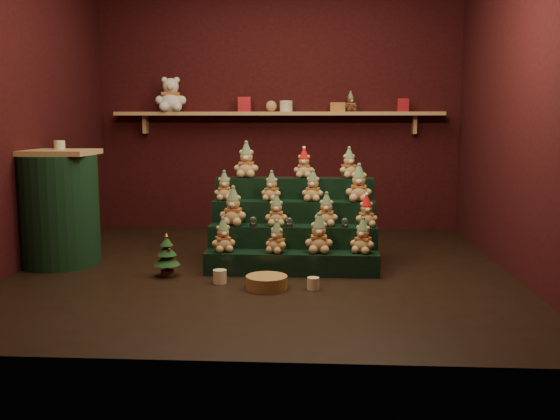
# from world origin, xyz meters

# --- Properties ---
(ground) EXTENTS (4.00, 4.00, 0.00)m
(ground) POSITION_xyz_m (0.00, 0.00, 0.00)
(ground) COLOR black
(ground) RESTS_ON ground
(back_wall) EXTENTS (4.00, 0.10, 2.80)m
(back_wall) POSITION_xyz_m (0.00, 2.05, 1.40)
(back_wall) COLOR black
(back_wall) RESTS_ON ground
(front_wall) EXTENTS (4.00, 0.10, 2.80)m
(front_wall) POSITION_xyz_m (0.00, -2.05, 1.40)
(front_wall) COLOR black
(front_wall) RESTS_ON ground
(left_wall) EXTENTS (0.10, 4.00, 2.80)m
(left_wall) POSITION_xyz_m (-2.05, 0.00, 1.40)
(left_wall) COLOR black
(left_wall) RESTS_ON ground
(right_wall) EXTENTS (0.10, 4.00, 2.80)m
(right_wall) POSITION_xyz_m (2.05, 0.00, 1.40)
(right_wall) COLOR black
(right_wall) RESTS_ON ground
(back_shelf) EXTENTS (3.60, 0.26, 0.24)m
(back_shelf) POSITION_xyz_m (0.00, 1.87, 1.29)
(back_shelf) COLOR tan
(back_shelf) RESTS_ON ground
(riser_tier_front) EXTENTS (1.40, 0.22, 0.18)m
(riser_tier_front) POSITION_xyz_m (0.24, -0.15, 0.09)
(riser_tier_front) COLOR black
(riser_tier_front) RESTS_ON ground
(riser_tier_midfront) EXTENTS (1.40, 0.22, 0.36)m
(riser_tier_midfront) POSITION_xyz_m (0.24, 0.07, 0.18)
(riser_tier_midfront) COLOR black
(riser_tier_midfront) RESTS_ON ground
(riser_tier_midback) EXTENTS (1.40, 0.22, 0.54)m
(riser_tier_midback) POSITION_xyz_m (0.24, 0.29, 0.27)
(riser_tier_midback) COLOR black
(riser_tier_midback) RESTS_ON ground
(riser_tier_back) EXTENTS (1.40, 0.22, 0.72)m
(riser_tier_back) POSITION_xyz_m (0.24, 0.51, 0.36)
(riser_tier_back) COLOR black
(riser_tier_back) RESTS_ON ground
(teddy_0) EXTENTS (0.24, 0.23, 0.27)m
(teddy_0) POSITION_xyz_m (-0.31, -0.15, 0.31)
(teddy_0) COLOR tan
(teddy_0) RESTS_ON riser_tier_front
(teddy_1) EXTENTS (0.24, 0.23, 0.25)m
(teddy_1) POSITION_xyz_m (0.12, -0.17, 0.31)
(teddy_1) COLOR tan
(teddy_1) RESTS_ON riser_tier_front
(teddy_2) EXTENTS (0.22, 0.20, 0.31)m
(teddy_2) POSITION_xyz_m (0.46, -0.14, 0.33)
(teddy_2) COLOR tan
(teddy_2) RESTS_ON riser_tier_front
(teddy_3) EXTENTS (0.25, 0.24, 0.28)m
(teddy_3) POSITION_xyz_m (0.81, -0.13, 0.32)
(teddy_3) COLOR tan
(teddy_3) RESTS_ON riser_tier_front
(teddy_4) EXTENTS (0.24, 0.22, 0.31)m
(teddy_4) POSITION_xyz_m (-0.26, 0.07, 0.52)
(teddy_4) COLOR tan
(teddy_4) RESTS_ON riser_tier_midfront
(teddy_5) EXTENTS (0.19, 0.17, 0.26)m
(teddy_5) POSITION_xyz_m (0.10, 0.07, 0.49)
(teddy_5) COLOR tan
(teddy_5) RESTS_ON riser_tier_midfront
(teddy_6) EXTENTS (0.20, 0.18, 0.27)m
(teddy_6) POSITION_xyz_m (0.52, 0.09, 0.49)
(teddy_6) COLOR tan
(teddy_6) RESTS_ON riser_tier_midfront
(teddy_7) EXTENTS (0.21, 0.19, 0.25)m
(teddy_7) POSITION_xyz_m (0.84, 0.07, 0.49)
(teddy_7) COLOR tan
(teddy_7) RESTS_ON riser_tier_midfront
(teddy_8) EXTENTS (0.19, 0.17, 0.25)m
(teddy_8) POSITION_xyz_m (-0.37, 0.31, 0.66)
(teddy_8) COLOR tan
(teddy_8) RESTS_ON riser_tier_midback
(teddy_9) EXTENTS (0.22, 0.20, 0.25)m
(teddy_9) POSITION_xyz_m (0.05, 0.29, 0.66)
(teddy_9) COLOR tan
(teddy_9) RESTS_ON riser_tier_midback
(teddy_10) EXTENTS (0.21, 0.20, 0.26)m
(teddy_10) POSITION_xyz_m (0.40, 0.29, 0.67)
(teddy_10) COLOR tan
(teddy_10) RESTS_ON riser_tier_midback
(teddy_11) EXTENTS (0.23, 0.21, 0.31)m
(teddy_11) POSITION_xyz_m (0.79, 0.28, 0.69)
(teddy_11) COLOR tan
(teddy_11) RESTS_ON riser_tier_midback
(teddy_12) EXTENTS (0.23, 0.20, 0.31)m
(teddy_12) POSITION_xyz_m (-0.20, 0.52, 0.87)
(teddy_12) COLOR tan
(teddy_12) RESTS_ON riser_tier_back
(teddy_13) EXTENTS (0.19, 0.17, 0.26)m
(teddy_13) POSITION_xyz_m (0.32, 0.53, 0.85)
(teddy_13) COLOR tan
(teddy_13) RESTS_ON riser_tier_back
(teddy_14) EXTENTS (0.24, 0.23, 0.26)m
(teddy_14) POSITION_xyz_m (0.72, 0.53, 0.85)
(teddy_14) COLOR tan
(teddy_14) RESTS_ON riser_tier_back
(snow_globe_a) EXTENTS (0.06, 0.06, 0.08)m
(snow_globe_a) POSITION_xyz_m (-0.09, 0.01, 0.40)
(snow_globe_a) COLOR black
(snow_globe_a) RESTS_ON riser_tier_midfront
(snow_globe_b) EXTENTS (0.06, 0.06, 0.08)m
(snow_globe_b) POSITION_xyz_m (0.21, 0.01, 0.40)
(snow_globe_b) COLOR black
(snow_globe_b) RESTS_ON riser_tier_midfront
(snow_globe_c) EXTENTS (0.06, 0.06, 0.08)m
(snow_globe_c) POSITION_xyz_m (0.67, 0.01, 0.40)
(snow_globe_c) COLOR black
(snow_globe_c) RESTS_ON riser_tier_midfront
(side_table) EXTENTS (0.68, 0.68, 0.98)m
(side_table) POSITION_xyz_m (-1.77, 0.09, 0.49)
(side_table) COLOR tan
(side_table) RESTS_ON ground
(table_ornament) EXTENTS (0.09, 0.09, 0.08)m
(table_ornament) POSITION_xyz_m (-1.77, 0.19, 1.02)
(table_ornament) COLOR beige
(table_ornament) RESTS_ON side_table
(mini_christmas_tree) EXTENTS (0.21, 0.21, 0.35)m
(mini_christmas_tree) POSITION_xyz_m (-0.75, -0.28, 0.17)
(mini_christmas_tree) COLOR #442918
(mini_christmas_tree) RESTS_ON ground
(mug_left) EXTENTS (0.10, 0.10, 0.10)m
(mug_left) POSITION_xyz_m (-0.30, -0.46, 0.05)
(mug_left) COLOR beige
(mug_left) RESTS_ON ground
(mug_right) EXTENTS (0.09, 0.09, 0.09)m
(mug_right) POSITION_xyz_m (0.42, -0.60, 0.04)
(mug_right) COLOR beige
(mug_right) RESTS_ON ground
(wicker_basket) EXTENTS (0.36, 0.36, 0.10)m
(wicker_basket) POSITION_xyz_m (0.07, -0.59, 0.05)
(wicker_basket) COLOR olive
(wicker_basket) RESTS_ON ground
(white_bear) EXTENTS (0.38, 0.35, 0.47)m
(white_bear) POSITION_xyz_m (-1.18, 1.84, 1.56)
(white_bear) COLOR white
(white_bear) RESTS_ON back_shelf
(brown_bear) EXTENTS (0.19, 0.19, 0.21)m
(brown_bear) POSITION_xyz_m (0.79, 1.84, 1.42)
(brown_bear) COLOR #532C1B
(brown_bear) RESTS_ON back_shelf
(gift_tin_red_a) EXTENTS (0.14, 0.14, 0.16)m
(gift_tin_red_a) POSITION_xyz_m (-0.36, 1.85, 1.40)
(gift_tin_red_a) COLOR #A41924
(gift_tin_red_a) RESTS_ON back_shelf
(gift_tin_cream) EXTENTS (0.14, 0.14, 0.12)m
(gift_tin_cream) POSITION_xyz_m (0.09, 1.85, 1.38)
(gift_tin_cream) COLOR beige
(gift_tin_cream) RESTS_ON back_shelf
(gift_tin_red_b) EXTENTS (0.12, 0.12, 0.14)m
(gift_tin_red_b) POSITION_xyz_m (1.35, 1.85, 1.39)
(gift_tin_red_b) COLOR #A41924
(gift_tin_red_b) RESTS_ON back_shelf
(shelf_plush_ball) EXTENTS (0.12, 0.12, 0.12)m
(shelf_plush_ball) POSITION_xyz_m (-0.07, 1.85, 1.38)
(shelf_plush_ball) COLOR tan
(shelf_plush_ball) RESTS_ON back_shelf
(scarf_gift_box) EXTENTS (0.16, 0.10, 0.10)m
(scarf_gift_box) POSITION_xyz_m (0.65, 1.85, 1.37)
(scarf_gift_box) COLOR #EA5721
(scarf_gift_box) RESTS_ON back_shelf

